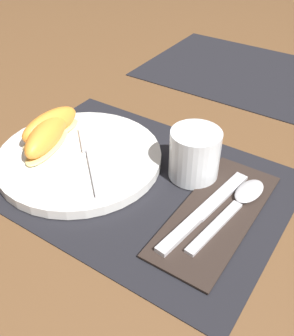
{
  "coord_description": "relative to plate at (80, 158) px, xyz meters",
  "views": [
    {
      "loc": [
        0.28,
        -0.38,
        0.4
      ],
      "look_at": [
        0.02,
        0.01,
        0.02
      ],
      "focal_mm": 42.0,
      "sensor_mm": 36.0,
      "label": 1
    }
  ],
  "objects": [
    {
      "name": "fork",
      "position": [
        0.02,
        0.01,
        0.01
      ],
      "size": [
        0.15,
        0.14,
        0.0
      ],
      "color": "#BCBCC1",
      "rests_on": "plate"
    },
    {
      "name": "plate",
      "position": [
        0.0,
        0.0,
        0.0
      ],
      "size": [
        0.27,
        0.27,
        0.02
      ],
      "color": "white",
      "rests_on": "placemat"
    },
    {
      "name": "juice_glass",
      "position": [
        0.17,
        0.07,
        0.03
      ],
      "size": [
        0.08,
        0.08,
        0.08
      ],
      "color": "silver",
      "rests_on": "placemat"
    },
    {
      "name": "citrus_wedge_0",
      "position": [
        -0.07,
        0.02,
        0.03
      ],
      "size": [
        0.05,
        0.12,
        0.05
      ],
      "color": "#F4DB84",
      "rests_on": "plate"
    },
    {
      "name": "placemat",
      "position": [
        0.1,
        0.01,
        -0.01
      ],
      "size": [
        0.46,
        0.33,
        0.0
      ],
      "color": "black",
      "rests_on": "ground_plane"
    },
    {
      "name": "knife",
      "position": [
        0.23,
        0.0,
        -0.0
      ],
      "size": [
        0.04,
        0.21,
        0.01
      ],
      "color": "#BCBCC1",
      "rests_on": "napkin"
    },
    {
      "name": "placemat_far",
      "position": [
        0.09,
        0.49,
        -0.01
      ],
      "size": [
        0.46,
        0.33,
        0.0
      ],
      "color": "black",
      "rests_on": "ground_plane"
    },
    {
      "name": "ground_plane",
      "position": [
        0.1,
        0.01,
        -0.01
      ],
      "size": [
        3.0,
        3.0,
        0.0
      ],
      "primitive_type": "plane",
      "color": "brown"
    },
    {
      "name": "napkin",
      "position": [
        0.24,
        0.01,
        -0.01
      ],
      "size": [
        0.1,
        0.25,
        0.0
      ],
      "color": "#2D231E",
      "rests_on": "placemat"
    },
    {
      "name": "citrus_wedge_1",
      "position": [
        -0.06,
        -0.01,
        0.03
      ],
      "size": [
        0.08,
        0.14,
        0.04
      ],
      "color": "#F4DB84",
      "rests_on": "plate"
    },
    {
      "name": "spoon",
      "position": [
        0.26,
        0.05,
        -0.0
      ],
      "size": [
        0.05,
        0.18,
        0.01
      ],
      "color": "#BCBCC1",
      "rests_on": "napkin"
    }
  ]
}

